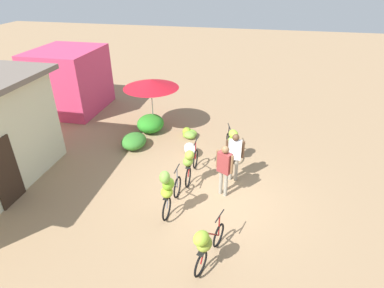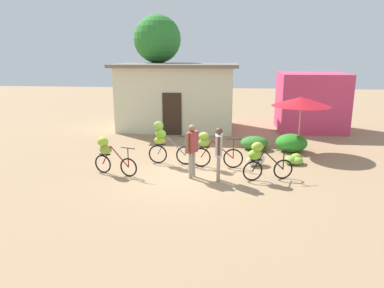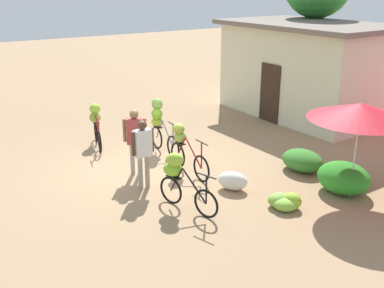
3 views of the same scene
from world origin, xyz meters
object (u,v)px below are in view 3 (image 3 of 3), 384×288
Objects in this scene: bicycle_by_shop at (179,176)px; person_bystander at (143,147)px; bicycle_leftmost at (96,121)px; bicycle_center_loaded at (184,145)px; banana_pile_on_ground at (285,201)px; building_low at (306,69)px; produce_sack at (233,181)px; market_umbrella at (361,111)px; bicycle_near_pile at (160,122)px; person_vendor at (135,135)px.

person_bystander is (-1.26, -0.17, 0.29)m from bicycle_by_shop.
bicycle_leftmost is 0.92× the size of person_bystander.
bicycle_center_loaded is 2.15× the size of banana_pile_on_ground.
building_low is 7.37m from produce_sack.
bicycle_leftmost is (-1.15, -7.60, -0.94)m from building_low.
market_umbrella is 7.47m from bicycle_leftmost.
bicycle_by_shop is (3.22, -1.41, -0.13)m from bicycle_near_pile.
banana_pile_on_ground is (4.56, 0.44, -0.70)m from bicycle_near_pile.
person_bystander is at bearing -75.76° from bicycle_center_loaded.
bicycle_center_loaded is 3.06m from banana_pile_on_ground.
bicycle_leftmost is 5.00m from produce_sack.
person_vendor is at bearing -50.05° from bicycle_near_pile.
market_umbrella is 5.24m from person_vendor.
market_umbrella is 1.35× the size of person_bystander.
bicycle_leftmost is 2.02m from bicycle_near_pile.
banana_pile_on_ground is 1.17× the size of produce_sack.
bicycle_leftmost is 0.98× the size of bicycle_by_shop.
bicycle_near_pile is at bearing 171.51° from bicycle_center_loaded.
bicycle_by_shop reaches higher than banana_pile_on_ground.
building_low is 2.74× the size of market_umbrella.
bicycle_near_pile is 3.52m from bicycle_by_shop.
market_umbrella is at bearing -38.17° from building_low.
bicycle_center_loaded is (3.20, 1.03, -0.02)m from bicycle_leftmost.
bicycle_by_shop is at bearing -116.86° from market_umbrella.
banana_pile_on_ground is at bearing -104.57° from market_umbrella.
banana_pile_on_ground is at bearing 54.06° from bicycle_by_shop.
person_bystander reaches higher than bicycle_leftmost.
banana_pile_on_ground is at bearing 5.46° from bicycle_near_pile.
bicycle_center_loaded is at bearing -166.96° from banana_pile_on_ground.
market_umbrella is 2.51m from banana_pile_on_ground.
market_umbrella is 4.28m from bicycle_center_loaded.
bicycle_near_pile is at bearing -178.54° from produce_sack.
bicycle_by_shop is at bearing -23.62° from bicycle_near_pile.
bicycle_leftmost is at bearing 178.19° from person_vendor.
building_low reaches higher than person_bystander.
bicycle_near_pile reaches higher than banana_pile_on_ground.
produce_sack is (-1.77, -1.99, -1.78)m from market_umbrella.
market_umbrella reaches higher than banana_pile_on_ground.
bicycle_by_shop is (1.59, -1.17, 0.02)m from bicycle_center_loaded.
bicycle_near_pile is 1.06× the size of bicycle_by_shop.
market_umbrella is 3.20m from produce_sack.
building_low reaches higher than bicycle_leftmost.
banana_pile_on_ground is (4.98, -5.89, -1.51)m from building_low.
bicycle_by_shop is 1.57m from produce_sack.
person_bystander reaches higher than bicycle_near_pile.
produce_sack is (3.64, -6.24, -1.44)m from building_low.
produce_sack is at bearing 11.55° from bicycle_center_loaded.
person_vendor is at bearing -152.33° from banana_pile_on_ground.
produce_sack is 2.23m from person_bystander.
bicycle_center_loaded is (2.05, -6.57, -0.96)m from building_low.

